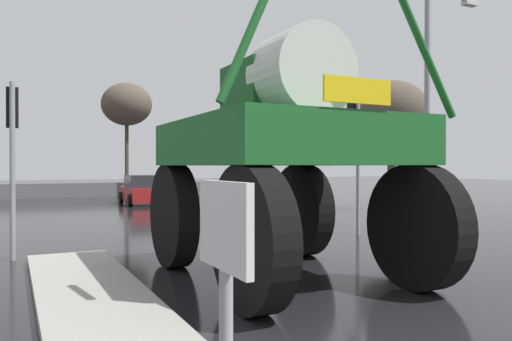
{
  "coord_description": "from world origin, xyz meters",
  "views": [
    {
      "loc": [
        -5.03,
        -1.38,
        1.96
      ],
      "look_at": [
        -0.26,
        8.39,
        1.87
      ],
      "focal_mm": 35.18,
      "sensor_mm": 36.0,
      "label": 1
    }
  ],
  "objects_px": {
    "bare_tree_right": "(392,112)",
    "sedan_ahead": "(142,190)",
    "lane_arrow_sign": "(225,291)",
    "traffic_signal_near_right": "(355,133)",
    "streetlight_near_right": "(432,94)",
    "bare_tree_far_center": "(127,105)",
    "traffic_signal_near_left": "(12,131)",
    "oversize_sprayer": "(284,153)"
  },
  "relations": [
    {
      "from": "sedan_ahead",
      "to": "traffic_signal_near_right",
      "type": "height_order",
      "value": "traffic_signal_near_right"
    },
    {
      "from": "streetlight_near_right",
      "to": "bare_tree_far_center",
      "type": "xyz_separation_m",
      "value": [
        -4.82,
        21.71,
        1.8
      ]
    },
    {
      "from": "traffic_signal_near_left",
      "to": "bare_tree_far_center",
      "type": "distance_m",
      "value": 22.69
    },
    {
      "from": "bare_tree_far_center",
      "to": "lane_arrow_sign",
      "type": "bearing_deg",
      "value": -100.7
    },
    {
      "from": "streetlight_near_right",
      "to": "bare_tree_far_center",
      "type": "height_order",
      "value": "streetlight_near_right"
    },
    {
      "from": "lane_arrow_sign",
      "to": "streetlight_near_right",
      "type": "relative_size",
      "value": 0.23
    },
    {
      "from": "oversize_sprayer",
      "to": "sedan_ahead",
      "type": "bearing_deg",
      "value": -5.96
    },
    {
      "from": "lane_arrow_sign",
      "to": "bare_tree_far_center",
      "type": "bearing_deg",
      "value": 79.3
    },
    {
      "from": "lane_arrow_sign",
      "to": "sedan_ahead",
      "type": "distance_m",
      "value": 24.35
    },
    {
      "from": "bare_tree_right",
      "to": "traffic_signal_near_left",
      "type": "bearing_deg",
      "value": -159.63
    },
    {
      "from": "oversize_sprayer",
      "to": "streetlight_near_right",
      "type": "height_order",
      "value": "streetlight_near_right"
    },
    {
      "from": "bare_tree_far_center",
      "to": "traffic_signal_near_right",
      "type": "bearing_deg",
      "value": -84.31
    },
    {
      "from": "oversize_sprayer",
      "to": "bare_tree_right",
      "type": "xyz_separation_m",
      "value": [
        10.96,
        9.69,
        2.16
      ]
    },
    {
      "from": "traffic_signal_near_right",
      "to": "bare_tree_far_center",
      "type": "relative_size",
      "value": 0.54
    },
    {
      "from": "bare_tree_right",
      "to": "bare_tree_far_center",
      "type": "bearing_deg",
      "value": 118.35
    },
    {
      "from": "lane_arrow_sign",
      "to": "traffic_signal_near_right",
      "type": "xyz_separation_m",
      "value": [
        7.97,
        9.46,
        1.57
      ]
    },
    {
      "from": "traffic_signal_near_right",
      "to": "bare_tree_right",
      "type": "height_order",
      "value": "bare_tree_right"
    },
    {
      "from": "traffic_signal_near_right",
      "to": "streetlight_near_right",
      "type": "distance_m",
      "value": 2.99
    },
    {
      "from": "lane_arrow_sign",
      "to": "sedan_ahead",
      "type": "bearing_deg",
      "value": 77.72
    },
    {
      "from": "traffic_signal_near_right",
      "to": "lane_arrow_sign",
      "type": "bearing_deg",
      "value": -130.11
    },
    {
      "from": "sedan_ahead",
      "to": "bare_tree_far_center",
      "type": "relative_size",
      "value": 0.56
    },
    {
      "from": "traffic_signal_near_left",
      "to": "streetlight_near_right",
      "type": "distance_m",
      "value": 11.68
    },
    {
      "from": "bare_tree_far_center",
      "to": "traffic_signal_near_left",
      "type": "bearing_deg",
      "value": -107.54
    },
    {
      "from": "streetlight_near_right",
      "to": "lane_arrow_sign",
      "type": "bearing_deg",
      "value": -139.31
    },
    {
      "from": "lane_arrow_sign",
      "to": "oversize_sprayer",
      "type": "xyz_separation_m",
      "value": [
        3.37,
        5.44,
        0.86
      ]
    },
    {
      "from": "oversize_sprayer",
      "to": "bare_tree_far_center",
      "type": "distance_m",
      "value": 25.83
    },
    {
      "from": "lane_arrow_sign",
      "to": "oversize_sprayer",
      "type": "distance_m",
      "value": 6.45
    },
    {
      "from": "oversize_sprayer",
      "to": "bare_tree_right",
      "type": "relative_size",
      "value": 0.95
    },
    {
      "from": "lane_arrow_sign",
      "to": "streetlight_near_right",
      "type": "bearing_deg",
      "value": 40.69
    },
    {
      "from": "traffic_signal_near_left",
      "to": "streetlight_near_right",
      "type": "height_order",
      "value": "streetlight_near_right"
    },
    {
      "from": "streetlight_near_right",
      "to": "bare_tree_far_center",
      "type": "distance_m",
      "value": 22.31
    },
    {
      "from": "bare_tree_right",
      "to": "sedan_ahead",
      "type": "bearing_deg",
      "value": 136.58
    },
    {
      "from": "bare_tree_right",
      "to": "bare_tree_far_center",
      "type": "distance_m",
      "value": 17.96
    },
    {
      "from": "lane_arrow_sign",
      "to": "traffic_signal_near_left",
      "type": "xyz_separation_m",
      "value": [
        -0.93,
        9.46,
        1.37
      ]
    },
    {
      "from": "sedan_ahead",
      "to": "bare_tree_far_center",
      "type": "distance_m",
      "value": 8.86
    },
    {
      "from": "bare_tree_right",
      "to": "traffic_signal_near_right",
      "type": "bearing_deg",
      "value": -138.29
    },
    {
      "from": "oversize_sprayer",
      "to": "streetlight_near_right",
      "type": "relative_size",
      "value": 0.74
    },
    {
      "from": "lane_arrow_sign",
      "to": "traffic_signal_near_right",
      "type": "bearing_deg",
      "value": 49.89
    },
    {
      "from": "oversize_sprayer",
      "to": "bare_tree_right",
      "type": "distance_m",
      "value": 14.79
    },
    {
      "from": "traffic_signal_near_right",
      "to": "bare_tree_far_center",
      "type": "distance_m",
      "value": 21.74
    },
    {
      "from": "oversize_sprayer",
      "to": "traffic_signal_near_left",
      "type": "bearing_deg",
      "value": 46.55
    },
    {
      "from": "lane_arrow_sign",
      "to": "bare_tree_right",
      "type": "bearing_deg",
      "value": 46.55
    }
  ]
}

